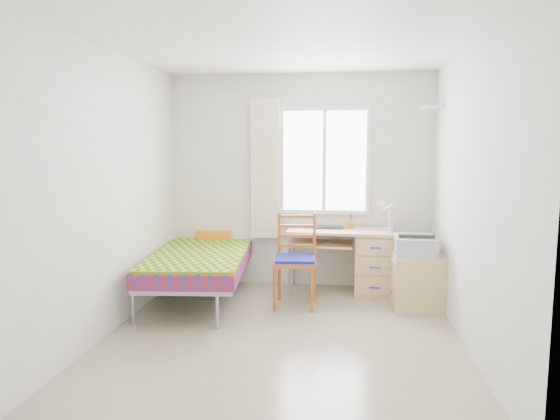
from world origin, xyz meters
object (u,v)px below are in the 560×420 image
object	(u,v)px
bed	(204,256)
desk	(367,259)
cabinet	(418,282)
printer	(415,245)
chair	(296,254)

from	to	relation	value
bed	desk	world-z (taller)	bed
cabinet	printer	bearing A→B (deg)	146.98
bed	cabinet	distance (m)	2.40
cabinet	chair	bearing A→B (deg)	-179.91
bed	chair	xyz separation A→B (m)	(1.09, -0.24, 0.10)
chair	printer	world-z (taller)	chair
printer	bed	bearing A→B (deg)	176.89
desk	printer	distance (m)	0.72
desk	cabinet	distance (m)	0.72
bed	chair	size ratio (longest dim) A/B	2.24
chair	printer	xyz separation A→B (m)	(1.26, 0.06, 0.12)
chair	printer	bearing A→B (deg)	-2.26
cabinet	bed	bearing A→B (deg)	173.63
chair	printer	distance (m)	1.26
desk	cabinet	size ratio (longest dim) A/B	2.11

